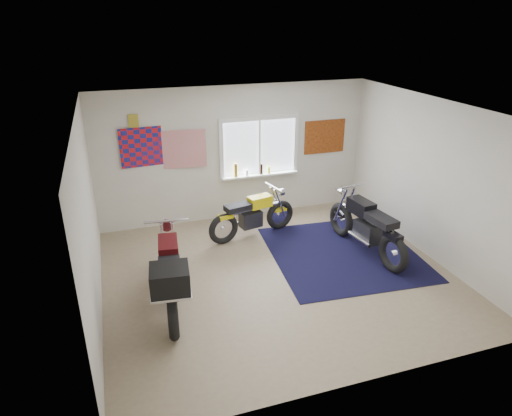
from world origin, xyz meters
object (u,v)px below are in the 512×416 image
object	(u,v)px
navy_rug	(343,253)
maroon_tourer	(170,276)
black_chrome_bike	(366,228)
yellow_triumph	(252,216)

from	to	relation	value
navy_rug	maroon_tourer	world-z (taller)	maroon_tourer
black_chrome_bike	yellow_triumph	bearing A→B (deg)	46.87
black_chrome_bike	maroon_tourer	bearing A→B (deg)	93.80
navy_rug	maroon_tourer	xyz separation A→B (m)	(-3.14, -0.75, 0.57)
yellow_triumph	maroon_tourer	xyz separation A→B (m)	(-1.81, -1.92, 0.17)
yellow_triumph	black_chrome_bike	world-z (taller)	black_chrome_bike
maroon_tourer	black_chrome_bike	bearing A→B (deg)	-72.40
black_chrome_bike	maroon_tourer	size ratio (longest dim) A/B	0.97
navy_rug	yellow_triumph	bearing A→B (deg)	138.41
yellow_triumph	maroon_tourer	world-z (taller)	maroon_tourer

